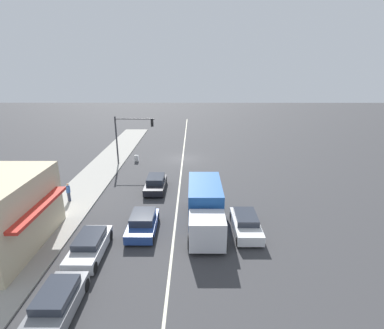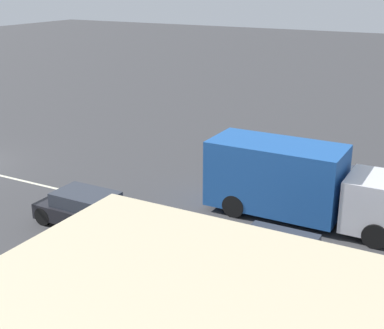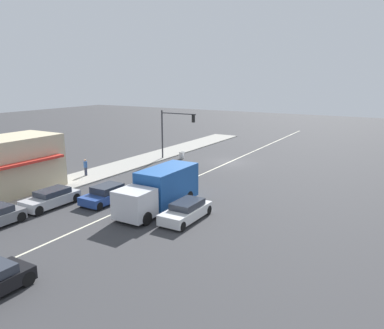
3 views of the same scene
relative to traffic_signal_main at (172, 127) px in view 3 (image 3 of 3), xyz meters
name	(u,v)px [view 3 (image 3 of 3)]	position (x,y,z in m)	size (l,w,h in m)	color
ground_plane	(125,209)	(-6.12, 15.65, -3.90)	(160.00, 160.00, 0.00)	#38383A
sidewalk_right	(38,191)	(2.88, 16.15, -3.84)	(4.00, 73.00, 0.12)	#9E9B93
lane_marking_center	(229,162)	(-6.12, -2.35, -3.90)	(0.16, 60.00, 0.01)	beige
building_corner_store	(10,165)	(4.42, 17.38, -1.51)	(5.16, 7.69, 4.54)	#C6B793
traffic_signal_main	(172,127)	(0.00, 0.00, 0.00)	(4.59, 0.34, 5.60)	#333338
pedestrian	(86,167)	(3.11, 10.50, -2.93)	(0.34, 0.34, 1.61)	#282D42
warning_aframe_sign	(182,155)	(-0.52, -1.15, -3.47)	(0.45, 0.53, 0.84)	silver
delivery_truck	(161,189)	(-8.32, 14.20, -2.43)	(2.44, 7.50, 2.87)	silver
sedan_silver	(51,198)	(-1.12, 18.02, -3.26)	(1.77, 4.29, 1.28)	#B7BABF
sedan_dark	(162,173)	(-3.92, 7.68, -3.27)	(1.79, 4.21, 1.29)	black
coupe_blue	(106,194)	(-3.92, 15.18, -3.28)	(1.89, 4.01, 1.31)	#284793
van_white	(186,211)	(-11.12, 15.22, -3.28)	(1.77, 4.29, 1.28)	silver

